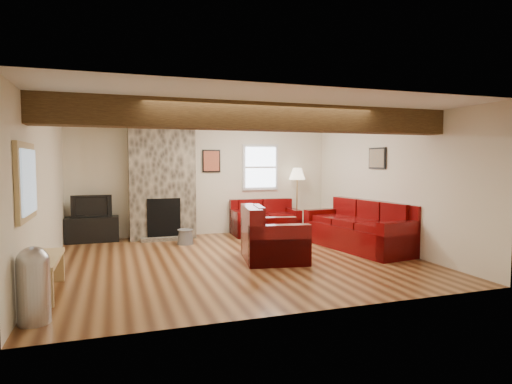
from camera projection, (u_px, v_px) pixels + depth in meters
room at (238, 187)px, 7.28m from camera, size 8.00×8.00×8.00m
oak_beam at (262, 117)px, 6.03m from camera, size 6.00×0.36×0.38m
chimney_breast at (162, 183)px, 9.32m from camera, size 1.40×0.67×2.50m
back_window at (260, 167)px, 10.25m from camera, size 0.90×0.08×1.10m
hatch_window at (26, 182)px, 4.91m from camera, size 0.08×1.00×0.90m
ceiling_dome at (269, 123)px, 8.33m from camera, size 0.40×0.40×0.18m
artwork_back at (211, 161)px, 9.86m from camera, size 0.42×0.06×0.52m
artwork_right at (377, 158)px, 8.47m from camera, size 0.06×0.55×0.42m
sofa_three at (359, 225)px, 8.26m from camera, size 1.34×2.49×0.91m
loveseat at (265, 217)px, 9.86m from camera, size 1.55×0.94×0.80m
armchair_red at (274, 233)px, 7.29m from camera, size 1.18×1.30×0.93m
coffee_table at (268, 230)px, 9.09m from camera, size 0.92×0.92×0.48m
tv_cabinet at (92, 229)px, 8.97m from camera, size 1.06×0.42×0.53m
television at (92, 206)px, 8.93m from camera, size 0.80×0.11×0.46m
floor_lamp at (297, 177)px, 10.26m from camera, size 0.39×0.39×1.53m
pine_bench at (48, 276)px, 5.43m from camera, size 0.29×1.24×0.47m
pedal_bin at (33, 285)px, 4.42m from camera, size 0.40×0.40×0.81m
coal_bucket at (185, 237)px, 8.72m from camera, size 0.33×0.33×0.31m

